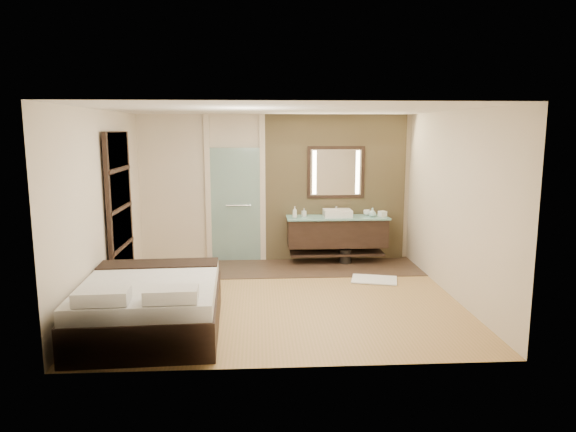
{
  "coord_description": "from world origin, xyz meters",
  "views": [
    {
      "loc": [
        -0.33,
        -7.2,
        2.43
      ],
      "look_at": [
        0.12,
        0.6,
        1.11
      ],
      "focal_mm": 32.0,
      "sensor_mm": 36.0,
      "label": 1
    }
  ],
  "objects": [
    {
      "name": "vanity",
      "position": [
        1.1,
        1.92,
        0.58
      ],
      "size": [
        1.85,
        0.55,
        0.88
      ],
      "color": "black",
      "rests_on": "stone_wall"
    },
    {
      "name": "soap_bottle_c",
      "position": [
        1.73,
        1.84,
        0.95
      ],
      "size": [
        0.17,
        0.17,
        0.17
      ],
      "primitive_type": "imported",
      "rotation": [
        0.0,
        0.0,
        0.38
      ],
      "color": "#A1CBC8",
      "rests_on": "vanity"
    },
    {
      "name": "bath_mat",
      "position": [
        1.54,
        0.75,
        0.02
      ],
      "size": [
        0.82,
        0.67,
        0.02
      ],
      "primitive_type": "cube",
      "rotation": [
        0.0,
        0.0,
        -0.26
      ],
      "color": "white",
      "rests_on": "floor"
    },
    {
      "name": "frosted_door",
      "position": [
        -0.75,
        2.2,
        1.14
      ],
      "size": [
        1.1,
        0.12,
        2.7
      ],
      "color": "#BAEBE1",
      "rests_on": "floor"
    },
    {
      "name": "bed",
      "position": [
        -1.65,
        -1.16,
        0.32
      ],
      "size": [
        1.71,
        2.1,
        0.78
      ],
      "rotation": [
        0.0,
        0.0,
        0.04
      ],
      "color": "black",
      "rests_on": "floor"
    },
    {
      "name": "cup",
      "position": [
        1.67,
        2.05,
        0.91
      ],
      "size": [
        0.17,
        0.17,
        0.1
      ],
      "primitive_type": "imported",
      "rotation": [
        0.0,
        0.0,
        -0.43
      ],
      "color": "white",
      "rests_on": "vanity"
    },
    {
      "name": "soap_bottle_b",
      "position": [
        0.49,
        1.96,
        0.94
      ],
      "size": [
        0.09,
        0.09,
        0.15
      ],
      "primitive_type": "imported",
      "rotation": [
        0.0,
        0.0,
        0.33
      ],
      "color": "#B2B2B2",
      "rests_on": "vanity"
    },
    {
      "name": "waste_bin",
      "position": [
        1.25,
        1.85,
        0.14
      ],
      "size": [
        0.28,
        0.28,
        0.27
      ],
      "primitive_type": "cylinder",
      "rotation": [
        0.0,
        0.0,
        -0.35
      ],
      "color": "black",
      "rests_on": "floor"
    },
    {
      "name": "floor",
      "position": [
        0.0,
        0.0,
        0.0
      ],
      "size": [
        5.0,
        5.0,
        0.0
      ],
      "primitive_type": "plane",
      "color": "#A68245",
      "rests_on": "ground"
    },
    {
      "name": "tile_strip",
      "position": [
        0.6,
        1.6,
        0.01
      ],
      "size": [
        3.8,
        1.3,
        0.01
      ],
      "primitive_type": "cube",
      "color": "#382A1E",
      "rests_on": "floor"
    },
    {
      "name": "stone_wall",
      "position": [
        1.1,
        2.21,
        1.35
      ],
      "size": [
        2.6,
        0.08,
        2.7
      ],
      "primitive_type": "cube",
      "color": "#9D875A",
      "rests_on": "floor"
    },
    {
      "name": "shoji_partition",
      "position": [
        -2.43,
        0.6,
        1.21
      ],
      "size": [
        0.06,
        1.2,
        2.4
      ],
      "color": "black",
      "rests_on": "floor"
    },
    {
      "name": "tissue_box",
      "position": [
        1.92,
        1.87,
        0.92
      ],
      "size": [
        0.16,
        0.16,
        0.1
      ],
      "primitive_type": "cube",
      "rotation": [
        0.0,
        0.0,
        0.43
      ],
      "color": "white",
      "rests_on": "vanity"
    },
    {
      "name": "soap_bottle_a",
      "position": [
        0.32,
        1.82,
        0.97
      ],
      "size": [
        0.1,
        0.1,
        0.21
      ],
      "primitive_type": "imported",
      "rotation": [
        0.0,
        0.0,
        -0.22
      ],
      "color": "silver",
      "rests_on": "vanity"
    },
    {
      "name": "mirror_unit",
      "position": [
        1.1,
        2.16,
        1.65
      ],
      "size": [
        1.06,
        0.04,
        0.96
      ],
      "color": "black",
      "rests_on": "stone_wall"
    }
  ]
}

